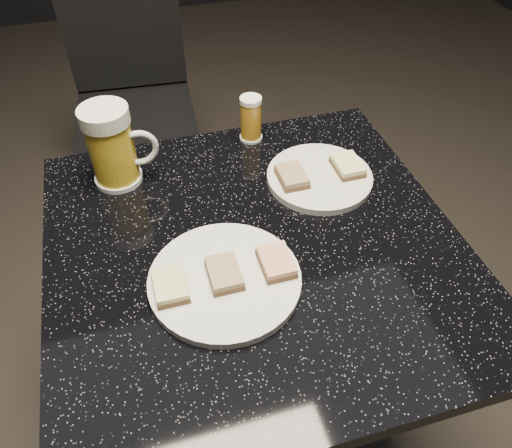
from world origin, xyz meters
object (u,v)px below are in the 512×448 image
object	(u,v)px
plate_small	(319,177)
beer_mug	(113,146)
chair	(133,96)
plate_large	(225,280)
table	(256,325)
beer_tumbler	(251,119)

from	to	relation	value
plate_small	beer_mug	distance (m)	0.39
plate_small	chair	xyz separation A→B (m)	(-0.31, 0.87, -0.26)
plate_large	beer_mug	world-z (taller)	beer_mug
table	beer_mug	bearing A→B (deg)	130.28
table	beer_mug	size ratio (longest dim) A/B	4.75
plate_small	beer_tumbler	world-z (taller)	beer_tumbler
table	beer_mug	world-z (taller)	beer_mug
plate_small	chair	size ratio (longest dim) A/B	0.24
chair	beer_mug	bearing A→B (deg)	-94.88
plate_small	plate_large	bearing A→B (deg)	-140.41
beer_mug	plate_large	bearing A→B (deg)	-66.33
chair	table	bearing A→B (deg)	-82.02
beer_mug	plate_small	bearing A→B (deg)	-16.66
table	plate_large	bearing A→B (deg)	-137.18
beer_tumbler	beer_mug	bearing A→B (deg)	-167.66
table	plate_small	bearing A→B (deg)	38.13
plate_large	beer_tumbler	xyz separation A→B (m)	(0.15, 0.37, 0.04)
table	chair	size ratio (longest dim) A/B	0.87
plate_small	beer_mug	bearing A→B (deg)	163.34
plate_large	table	size ratio (longest dim) A/B	0.32
plate_small	chair	world-z (taller)	chair
plate_small	table	distance (m)	0.33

